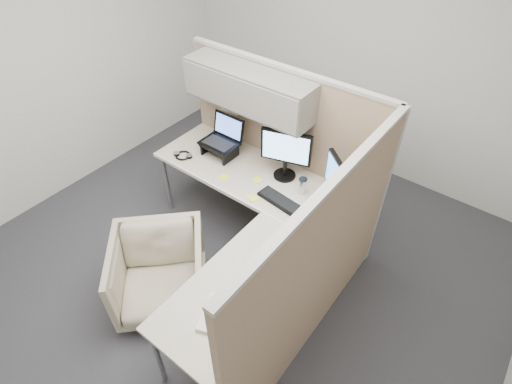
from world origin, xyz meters
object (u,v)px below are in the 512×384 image
Objects in this scene: monitor_left at (286,151)px; keyboard at (280,201)px; desk at (249,216)px; office_chair at (160,271)px.

monitor_left is 0.44m from keyboard.
monitor_left reaches higher than desk.
desk is 4.29× the size of monitor_left.
office_chair is 1.13m from keyboard.
keyboard reaches higher than office_chair.
office_chair is at bearing -119.59° from desk.
monitor_left reaches higher than office_chair.
office_chair is 1.81× the size of keyboard.
office_chair is (-0.39, -0.69, -0.32)m from desk.
office_chair is 1.44m from monitor_left.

